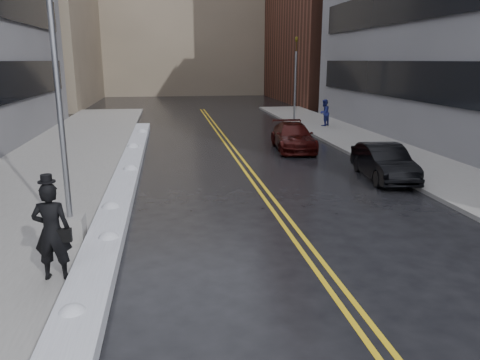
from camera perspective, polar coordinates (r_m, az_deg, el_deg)
name	(u,v)px	position (r m, az deg, el deg)	size (l,w,h in m)	color
ground	(209,270)	(10.68, -3.80, -10.84)	(160.00, 160.00, 0.00)	black
sidewalk_west	(47,173)	(20.73, -22.44, 0.85)	(5.50, 50.00, 0.15)	gray
sidewalk_east	(406,160)	(22.84, 19.58, 2.28)	(4.00, 50.00, 0.15)	gray
lane_line_left	(242,167)	(20.39, 0.25, 1.54)	(0.12, 50.00, 0.01)	gold
lane_line_right	(249,167)	(20.44, 1.08, 1.57)	(0.12, 50.00, 0.01)	gold
snow_ridge	(126,179)	(18.24, -13.78, 0.10)	(0.90, 30.00, 0.34)	silver
building_west_far	(19,15)	(55.79, -25.37, 17.69)	(14.00, 22.00, 18.00)	gray
building_far	(183,12)	(69.98, -6.91, 19.62)	(36.00, 16.00, 22.00)	gray
lamppost	(63,146)	(12.07, -20.74, 3.85)	(0.65, 0.65, 7.62)	gray
fire_hydrant	(386,151)	(22.30, 17.41, 3.42)	(0.26, 0.26, 0.73)	maroon
traffic_signal	(295,76)	(34.91, 6.77, 12.45)	(0.16, 0.20, 6.00)	gray
pedestrian_fedora	(52,231)	(10.28, -21.96, -5.83)	(0.75, 0.49, 2.06)	black
pedestrian_east	(324,113)	(32.84, 10.23, 8.08)	(0.87, 0.68, 1.80)	navy
car_black	(384,162)	(19.09, 17.14, 2.09)	(1.45, 4.16, 1.37)	black
car_maroon	(293,137)	(24.58, 6.49, 5.27)	(1.90, 4.68, 1.36)	#360A08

